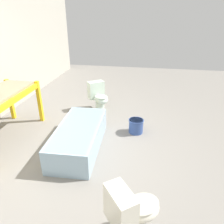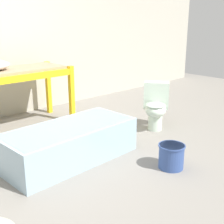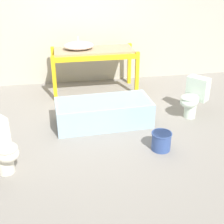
# 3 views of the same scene
# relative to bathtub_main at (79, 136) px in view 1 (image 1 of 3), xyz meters

# --- Properties ---
(ground_plane) EXTENTS (12.00, 12.00, 0.00)m
(ground_plane) POSITION_rel_bathtub_main_xyz_m (-0.08, 0.18, -0.24)
(ground_plane) COLOR gray
(bathtub_main) EXTENTS (1.58, 0.75, 0.41)m
(bathtub_main) POSITION_rel_bathtub_main_xyz_m (0.00, 0.00, 0.00)
(bathtub_main) COLOR #99B7CC
(bathtub_main) RESTS_ON ground_plane
(toilet_near) EXTENTS (0.60, 0.64, 0.68)m
(toilet_near) POSITION_rel_bathtub_main_xyz_m (-1.47, -1.04, 0.13)
(toilet_near) COLOR silver
(toilet_near) RESTS_ON ground_plane
(toilet_far) EXTENTS (0.64, 0.60, 0.68)m
(toilet_far) POSITION_rel_bathtub_main_xyz_m (1.56, 0.02, 0.13)
(toilet_far) COLOR silver
(toilet_far) RESTS_ON ground_plane
(bucket_white) EXTENTS (0.29, 0.29, 0.27)m
(bucket_white) POSITION_rel_bathtub_main_xyz_m (0.69, -0.92, -0.09)
(bucket_white) COLOR #334C8C
(bucket_white) RESTS_ON ground_plane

